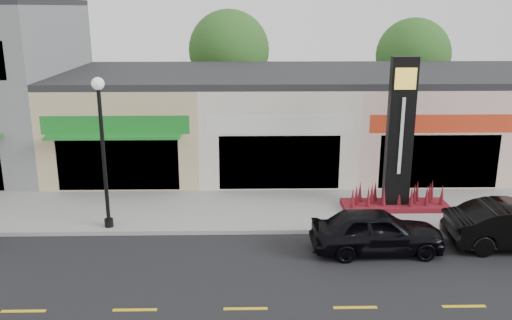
# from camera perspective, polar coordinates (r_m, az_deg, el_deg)

# --- Properties ---
(ground) EXTENTS (120.00, 120.00, 0.00)m
(ground) POSITION_cam_1_polar(r_m,az_deg,el_deg) (18.16, 8.53, -10.23)
(ground) COLOR black
(ground) RESTS_ON ground
(sidewalk) EXTENTS (52.00, 4.30, 0.15)m
(sidewalk) POSITION_cam_1_polar(r_m,az_deg,el_deg) (22.08, 6.69, -5.11)
(sidewalk) COLOR gray
(sidewalk) RESTS_ON ground
(curb) EXTENTS (52.00, 0.20, 0.15)m
(curb) POSITION_cam_1_polar(r_m,az_deg,el_deg) (20.01, 7.55, -7.41)
(curb) COLOR gray
(curb) RESTS_ON ground
(shop_beige) EXTENTS (7.00, 10.85, 4.80)m
(shop_beige) POSITION_cam_1_polar(r_m,az_deg,el_deg) (28.62, -12.30, 4.32)
(shop_beige) COLOR tan
(shop_beige) RESTS_ON ground
(shop_cream) EXTENTS (7.00, 10.01, 4.80)m
(shop_cream) POSITION_cam_1_polar(r_m,az_deg,el_deg) (28.13, 1.87, 4.48)
(shop_cream) COLOR beige
(shop_cream) RESTS_ON ground
(shop_pink_w) EXTENTS (7.00, 10.01, 4.80)m
(shop_pink_w) POSITION_cam_1_polar(r_m,az_deg,el_deg) (29.34, 15.70, 4.37)
(shop_pink_w) COLOR #CAA89A
(shop_pink_w) RESTS_ON ground
(tree_rear_west) EXTENTS (5.20, 5.20, 7.83)m
(tree_rear_west) POSITION_cam_1_polar(r_m,az_deg,el_deg) (35.69, -2.86, 11.45)
(tree_rear_west) COLOR #382619
(tree_rear_west) RESTS_ON ground
(tree_rear_mid) EXTENTS (4.80, 4.80, 7.29)m
(tree_rear_mid) POSITION_cam_1_polar(r_m,az_deg,el_deg) (37.35, 16.21, 10.53)
(tree_rear_mid) COLOR #382619
(tree_rear_mid) RESTS_ON ground
(lamp_west_near) EXTENTS (0.44, 0.44, 5.47)m
(lamp_west_near) POSITION_cam_1_polar(r_m,az_deg,el_deg) (19.74, -15.88, 2.20)
(lamp_west_near) COLOR black
(lamp_west_near) RESTS_ON sidewalk
(pylon_sign) EXTENTS (4.20, 1.30, 6.00)m
(pylon_sign) POSITION_cam_1_polar(r_m,az_deg,el_deg) (21.87, 14.74, 0.33)
(pylon_sign) COLOR #590F14
(pylon_sign) RESTS_ON sidewalk
(car_black_sedan) EXTENTS (1.87, 4.42, 1.49)m
(car_black_sedan) POSITION_cam_1_polar(r_m,az_deg,el_deg) (18.57, 12.61, -7.31)
(car_black_sedan) COLOR black
(car_black_sedan) RESTS_ON ground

